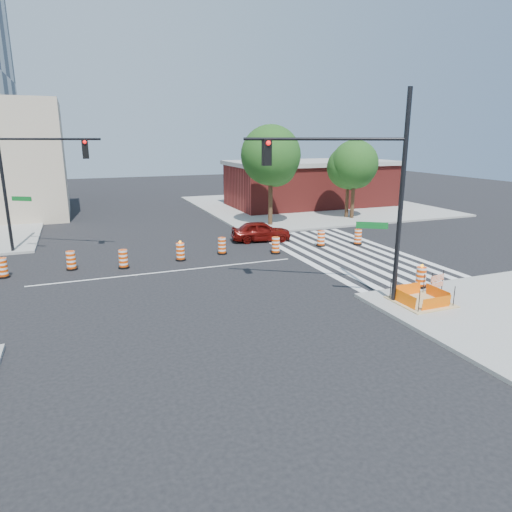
# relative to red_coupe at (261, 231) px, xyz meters

# --- Properties ---
(ground) EXTENTS (120.00, 120.00, 0.00)m
(ground) POSITION_rel_red_coupe_xyz_m (-7.29, -4.96, -0.69)
(ground) COLOR black
(ground) RESTS_ON ground
(sidewalk_ne) EXTENTS (22.00, 22.00, 0.15)m
(sidewalk_ne) POSITION_rel_red_coupe_xyz_m (10.71, 13.04, -0.62)
(sidewalk_ne) COLOR gray
(sidewalk_ne) RESTS_ON ground
(crosswalk_east) EXTENTS (6.75, 13.50, 0.01)m
(crosswalk_east) POSITION_rel_red_coupe_xyz_m (3.66, -4.96, -0.69)
(crosswalk_east) COLOR silver
(crosswalk_east) RESTS_ON ground
(lane_centerline) EXTENTS (14.00, 0.12, 0.01)m
(lane_centerline) POSITION_rel_red_coupe_xyz_m (-7.29, -4.96, -0.69)
(lane_centerline) COLOR silver
(lane_centerline) RESTS_ON ground
(excavation_pit) EXTENTS (2.20, 2.20, 0.90)m
(excavation_pit) POSITION_rel_red_coupe_xyz_m (1.71, -13.96, -0.47)
(excavation_pit) COLOR tan
(excavation_pit) RESTS_ON ground
(brick_storefront) EXTENTS (16.50, 8.50, 4.60)m
(brick_storefront) POSITION_rel_red_coupe_xyz_m (10.71, 13.04, 1.63)
(brick_storefront) COLOR maroon
(brick_storefront) RESTS_ON ground
(red_coupe) EXTENTS (4.28, 2.31, 1.38)m
(red_coupe) POSITION_rel_red_coupe_xyz_m (0.00, 0.00, 0.00)
(red_coupe) COLOR #560A07
(red_coupe) RESTS_ON ground
(signal_pole_se) EXTENTS (5.68, 3.60, 8.71)m
(signal_pole_se) POSITION_rel_red_coupe_xyz_m (-0.80, -12.40, 4.64)
(signal_pole_se) COLOR black
(signal_pole_se) RESTS_ON ground
(signal_pole_nw) EXTENTS (5.65, 3.55, 8.64)m
(signal_pole_nw) POSITION_rel_red_coupe_xyz_m (-14.00, 1.60, 4.60)
(signal_pole_nw) COLOR black
(signal_pole_nw) RESTS_ON ground
(pit_drum) EXTENTS (0.57, 0.57, 1.12)m
(pit_drum) POSITION_rel_red_coupe_xyz_m (3.08, -12.32, -0.08)
(pit_drum) COLOR black
(pit_drum) RESTS_ON ground
(barricade) EXTENTS (0.85, 0.20, 1.01)m
(barricade) POSITION_rel_red_coupe_xyz_m (3.19, -13.24, 0.01)
(barricade) COLOR #EA4404
(barricade) RESTS_ON ground
(tree_north_c) EXTENTS (4.65, 4.65, 7.90)m
(tree_north_c) POSITION_rel_red_coupe_xyz_m (2.75, 4.71, 4.61)
(tree_north_c) COLOR #382314
(tree_north_c) RESTS_ON ground
(tree_north_d) EXTENTS (3.69, 3.69, 6.27)m
(tree_north_d) POSITION_rel_red_coupe_xyz_m (10.28, 5.43, 3.52)
(tree_north_d) COLOR #382314
(tree_north_d) RESTS_ON ground
(tree_north_e) EXTENTS (3.96, 3.96, 6.73)m
(tree_north_e) POSITION_rel_red_coupe_xyz_m (10.52, 4.92, 3.82)
(tree_north_e) COLOR #382314
(tree_north_e) RESTS_ON ground
(median_drum_1) EXTENTS (0.60, 0.60, 1.02)m
(median_drum_1) POSITION_rel_red_coupe_xyz_m (-15.40, -2.95, -0.21)
(median_drum_1) COLOR black
(median_drum_1) RESTS_ON ground
(median_drum_2) EXTENTS (0.60, 0.60, 1.02)m
(median_drum_2) POSITION_rel_red_coupe_xyz_m (-12.14, -2.71, -0.21)
(median_drum_2) COLOR black
(median_drum_2) RESTS_ON ground
(median_drum_3) EXTENTS (0.60, 0.60, 1.02)m
(median_drum_3) POSITION_rel_red_coupe_xyz_m (-9.49, -3.40, -0.21)
(median_drum_3) COLOR black
(median_drum_3) RESTS_ON ground
(median_drum_4) EXTENTS (0.60, 0.60, 1.18)m
(median_drum_4) POSITION_rel_red_coupe_xyz_m (-6.24, -2.98, -0.20)
(median_drum_4) COLOR black
(median_drum_4) RESTS_ON ground
(median_drum_5) EXTENTS (0.60, 0.60, 1.02)m
(median_drum_5) POSITION_rel_red_coupe_xyz_m (-3.55, -2.43, -0.21)
(median_drum_5) COLOR black
(median_drum_5) RESTS_ON ground
(median_drum_6) EXTENTS (0.60, 0.60, 1.02)m
(median_drum_6) POSITION_rel_red_coupe_xyz_m (-0.44, -3.51, -0.21)
(median_drum_6) COLOR black
(median_drum_6) RESTS_ON ground
(median_drum_7) EXTENTS (0.60, 0.60, 1.02)m
(median_drum_7) POSITION_rel_red_coupe_xyz_m (3.10, -2.85, -0.21)
(median_drum_7) COLOR black
(median_drum_7) RESTS_ON ground
(median_drum_8) EXTENTS (0.60, 0.60, 1.02)m
(median_drum_8) POSITION_rel_red_coupe_xyz_m (5.61, -3.35, -0.21)
(median_drum_8) COLOR black
(median_drum_8) RESTS_ON ground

